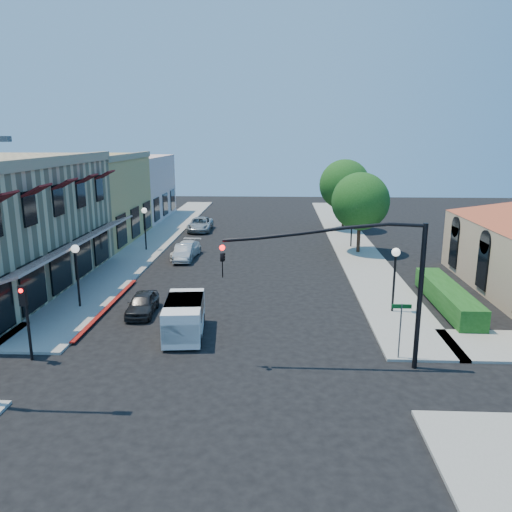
{
  "coord_description": "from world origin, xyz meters",
  "views": [
    {
      "loc": [
        2.4,
        -17.53,
        9.26
      ],
      "look_at": [
        1.12,
        9.91,
        2.6
      ],
      "focal_mm": 35.0,
      "sensor_mm": 36.0,
      "label": 1
    }
  ],
  "objects_px": {
    "parked_car_c": "(186,250)",
    "secondary_signal": "(25,309)",
    "signal_mast_arm": "(367,271)",
    "parked_car_b": "(184,253)",
    "street_name_sign": "(401,322)",
    "lamppost_right_far": "(352,216)",
    "white_van": "(184,316)",
    "parked_car_a": "(142,303)",
    "street_tree_b": "(345,185)",
    "lamppost_left_near": "(76,260)",
    "street_tree_a": "(360,201)",
    "parked_car_d": "(200,224)",
    "lamppost_right_near": "(395,264)",
    "lamppost_left_far": "(145,218)"
  },
  "relations": [
    {
      "from": "lamppost_left_near",
      "to": "parked_car_c",
      "type": "xyz_separation_m",
      "value": [
        3.7,
        12.0,
        -2.14
      ]
    },
    {
      "from": "lamppost_right_far",
      "to": "parked_car_a",
      "type": "height_order",
      "value": "lamppost_right_far"
    },
    {
      "from": "secondary_signal",
      "to": "lamppost_right_near",
      "type": "distance_m",
      "value": 17.77
    },
    {
      "from": "lamppost_left_near",
      "to": "lamppost_right_far",
      "type": "xyz_separation_m",
      "value": [
        17.0,
        16.0,
        0.0
      ]
    },
    {
      "from": "street_tree_b",
      "to": "lamppost_right_far",
      "type": "xyz_separation_m",
      "value": [
        -0.3,
        -8.0,
        -1.81
      ]
    },
    {
      "from": "parked_car_a",
      "to": "parked_car_c",
      "type": "distance_m",
      "value": 12.73
    },
    {
      "from": "street_tree_a",
      "to": "parked_car_c",
      "type": "distance_m",
      "value": 14.21
    },
    {
      "from": "lamppost_right_near",
      "to": "parked_car_d",
      "type": "xyz_separation_m",
      "value": [
        -13.91,
        22.98,
        -2.07
      ]
    },
    {
      "from": "signal_mast_arm",
      "to": "lamppost_right_near",
      "type": "relative_size",
      "value": 2.24
    },
    {
      "from": "white_van",
      "to": "parked_car_a",
      "type": "xyz_separation_m",
      "value": [
        -2.79,
        2.89,
        -0.43
      ]
    },
    {
      "from": "street_tree_a",
      "to": "white_van",
      "type": "relative_size",
      "value": 1.6
    },
    {
      "from": "street_tree_b",
      "to": "lamppost_left_far",
      "type": "xyz_separation_m",
      "value": [
        -17.3,
        -10.0,
        -1.81
      ]
    },
    {
      "from": "street_tree_a",
      "to": "street_tree_b",
      "type": "xyz_separation_m",
      "value": [
        0.0,
        10.0,
        0.35
      ]
    },
    {
      "from": "lamppost_right_near",
      "to": "white_van",
      "type": "xyz_separation_m",
      "value": [
        -10.51,
        -3.62,
        -1.73
      ]
    },
    {
      "from": "street_tree_b",
      "to": "street_name_sign",
      "type": "relative_size",
      "value": 2.81
    },
    {
      "from": "white_van",
      "to": "parked_car_d",
      "type": "xyz_separation_m",
      "value": [
        -3.41,
        26.61,
        -0.34
      ]
    },
    {
      "from": "signal_mast_arm",
      "to": "white_van",
      "type": "xyz_separation_m",
      "value": [
        -7.86,
        2.88,
        -3.08
      ]
    },
    {
      "from": "lamppost_right_near",
      "to": "parked_car_b",
      "type": "bearing_deg",
      "value": 140.41
    },
    {
      "from": "secondary_signal",
      "to": "lamppost_left_far",
      "type": "distance_m",
      "value": 20.6
    },
    {
      "from": "parked_car_d",
      "to": "lamppost_left_near",
      "type": "bearing_deg",
      "value": -98.7
    },
    {
      "from": "street_tree_b",
      "to": "lamppost_right_near",
      "type": "bearing_deg",
      "value": -90.72
    },
    {
      "from": "street_name_sign",
      "to": "lamppost_right_far",
      "type": "relative_size",
      "value": 0.7
    },
    {
      "from": "lamppost_left_far",
      "to": "parked_car_d",
      "type": "xyz_separation_m",
      "value": [
        3.09,
        8.98,
        -2.07
      ]
    },
    {
      "from": "signal_mast_arm",
      "to": "street_tree_a",
      "type": "bearing_deg",
      "value": 81.83
    },
    {
      "from": "parked_car_a",
      "to": "parked_car_b",
      "type": "relative_size",
      "value": 0.92
    },
    {
      "from": "signal_mast_arm",
      "to": "parked_car_b",
      "type": "distance_m",
      "value": 20.79
    },
    {
      "from": "street_tree_b",
      "to": "lamppost_right_far",
      "type": "height_order",
      "value": "street_tree_b"
    },
    {
      "from": "street_tree_a",
      "to": "signal_mast_arm",
      "type": "bearing_deg",
      "value": -98.17
    },
    {
      "from": "lamppost_left_near",
      "to": "parked_car_b",
      "type": "height_order",
      "value": "lamppost_left_near"
    },
    {
      "from": "parked_car_a",
      "to": "parked_car_d",
      "type": "distance_m",
      "value": 23.72
    },
    {
      "from": "street_tree_b",
      "to": "lamppost_left_near",
      "type": "xyz_separation_m",
      "value": [
        -17.3,
        -24.0,
        -1.81
      ]
    },
    {
      "from": "lamppost_left_far",
      "to": "lamppost_right_near",
      "type": "xyz_separation_m",
      "value": [
        17.0,
        -14.0,
        0.0
      ]
    },
    {
      "from": "street_tree_b",
      "to": "parked_car_d",
      "type": "bearing_deg",
      "value": -175.91
    },
    {
      "from": "street_tree_b",
      "to": "lamppost_right_far",
      "type": "relative_size",
      "value": 1.97
    },
    {
      "from": "white_van",
      "to": "parked_car_b",
      "type": "bearing_deg",
      "value": 100.81
    },
    {
      "from": "white_van",
      "to": "parked_car_b",
      "type": "xyz_separation_m",
      "value": [
        -2.79,
        14.62,
        -0.4
      ]
    },
    {
      "from": "secondary_signal",
      "to": "street_name_sign",
      "type": "bearing_deg",
      "value": 2.93
    },
    {
      "from": "lamppost_right_far",
      "to": "white_van",
      "type": "xyz_separation_m",
      "value": [
        -10.51,
        -19.62,
        -1.73
      ]
    },
    {
      "from": "lamppost_left_near",
      "to": "white_van",
      "type": "xyz_separation_m",
      "value": [
        6.49,
        -3.62,
        -1.73
      ]
    },
    {
      "from": "lamppost_left_near",
      "to": "parked_car_a",
      "type": "bearing_deg",
      "value": -11.14
    },
    {
      "from": "street_name_sign",
      "to": "parked_car_a",
      "type": "relative_size",
      "value": 0.74
    },
    {
      "from": "lamppost_left_near",
      "to": "lamppost_right_near",
      "type": "distance_m",
      "value": 17.0
    },
    {
      "from": "parked_car_a",
      "to": "white_van",
      "type": "bearing_deg",
      "value": -48.61
    },
    {
      "from": "street_tree_a",
      "to": "parked_car_d",
      "type": "bearing_deg",
      "value": 147.7
    },
    {
      "from": "street_tree_a",
      "to": "lamppost_right_far",
      "type": "distance_m",
      "value": 2.49
    },
    {
      "from": "lamppost_right_far",
      "to": "parked_car_a",
      "type": "xyz_separation_m",
      "value": [
        -13.3,
        -16.73,
        -2.16
      ]
    },
    {
      "from": "parked_car_c",
      "to": "secondary_signal",
      "type": "bearing_deg",
      "value": -94.71
    },
    {
      "from": "street_name_sign",
      "to": "white_van",
      "type": "xyz_separation_m",
      "value": [
        -9.51,
        2.18,
        -0.7
      ]
    },
    {
      "from": "lamppost_left_near",
      "to": "parked_car_d",
      "type": "relative_size",
      "value": 0.75
    },
    {
      "from": "parked_car_b",
      "to": "signal_mast_arm",
      "type": "bearing_deg",
      "value": -61.97
    }
  ]
}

